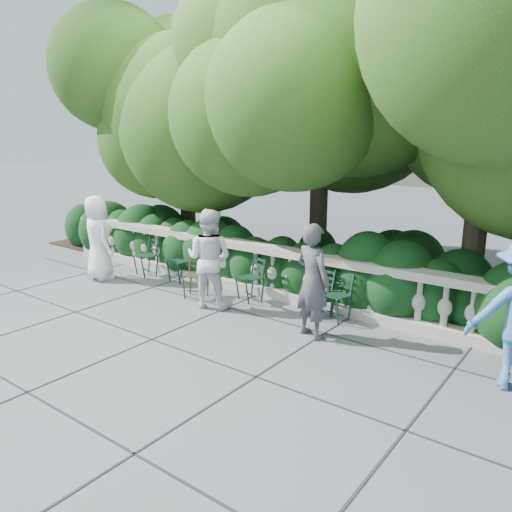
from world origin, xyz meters
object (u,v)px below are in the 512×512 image
Objects in this scene: chair_a at (141,276)px; person_casual_man at (209,259)px; chair_c at (244,301)px; chair_f at (329,322)px; chair_d at (312,318)px; chair_weathered at (194,299)px; person_woman_grey at (313,281)px; chair_b at (175,283)px; person_businessman at (98,238)px.

chair_a is 2.73m from person_casual_man.
chair_a and chair_c have the same top height.
chair_c is 0.47× the size of person_casual_man.
chair_d is at bearing -165.51° from chair_f.
chair_a is at bearing 144.55° from chair_weathered.
chair_a is 0.47× the size of person_casual_man.
chair_d and chair_weathered have the same top height.
chair_f is at bearing -11.97° from chair_weathered.
chair_f is at bearing 14.10° from chair_a.
chair_a is at bearing -170.59° from chair_d.
chair_d is at bearing -10.96° from chair_weathered.
person_woman_grey is (0.38, -0.66, 0.89)m from chair_d.
chair_d is at bearing 21.29° from chair_c.
chair_c is at bearing 5.87° from chair_b.
chair_f is 0.47× the size of person_casual_man.
person_woman_grey is (0.05, -0.68, 0.89)m from chair_f.
chair_b and chair_c have the same top height.
person_woman_grey is 1.00× the size of person_casual_man.
chair_weathered is at bearing -129.43° from chair_c.
chair_b is (0.96, 0.12, 0.00)m from chair_a.
chair_weathered is 0.47× the size of person_casual_man.
person_casual_man is (3.08, 0.12, -0.01)m from person_businessman.
chair_f and chair_weathered have the same top height.
chair_c is at bearing -170.59° from chair_d.
chair_d is 0.47× the size of person_casual_man.
chair_f is at bearing 12.70° from chair_d.
chair_c is at bearing -152.72° from person_businessman.
chair_a is 1.00× the size of chair_weathered.
person_casual_man is (2.53, -0.52, 0.90)m from chair_a.
chair_d is 2.35m from chair_weathered.
chair_a is at bearing -114.51° from person_businessman.
chair_weathered is at bearing -24.62° from person_casual_man.
chair_a is 0.46× the size of person_businessman.
chair_f is 1.00× the size of chair_weathered.
chair_d is at bearing -43.62° from person_woman_grey.
chair_b is at bearing -161.80° from chair_c.
person_woman_grey is at bearing -163.51° from person_businessman.
chair_a and chair_b have the same top height.
chair_d and chair_f have the same top height.
chair_d is 1.00× the size of chair_weathered.
person_woman_grey reaches higher than chair_b.
person_businessman is (-3.41, -0.68, 0.90)m from chair_c.
chair_f is at bearing -179.65° from person_casual_man.
chair_b is at bearing -137.27° from person_businessman.
person_businessman reaches higher than chair_weathered.
person_casual_man is (-2.13, -0.60, 0.90)m from chair_f.
chair_b is 0.47× the size of person_woman_grey.
chair_a is 4.84m from person_woman_grey.
chair_f is 5.34m from person_businessman.
chair_weathered is 0.47× the size of person_woman_grey.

